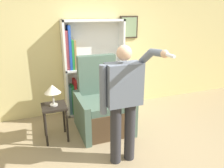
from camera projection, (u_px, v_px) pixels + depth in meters
name	position (u px, v px, depth m)	size (l,w,h in m)	color
ground_plane	(135.00, 163.00, 3.08)	(14.00, 14.00, 0.00)	#9E8966
wall_back	(93.00, 44.00, 4.44)	(8.00, 0.11, 2.80)	#DBCC84
bookcase	(87.00, 71.00, 4.40)	(1.22, 0.28, 1.89)	white
armchair	(102.00, 108.00, 3.91)	(0.89, 0.92, 1.29)	#4C3823
person_standing	(124.00, 99.00, 2.84)	(0.62, 0.78, 1.65)	#2D2D33
side_table	(55.00, 113.00, 3.53)	(0.38, 0.38, 0.60)	black
table_lamp	(52.00, 90.00, 3.40)	(0.26, 0.26, 0.35)	#B7B2A8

